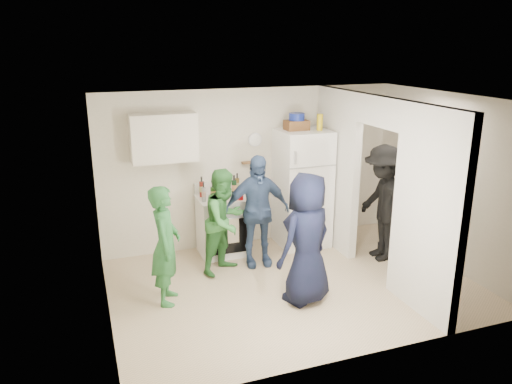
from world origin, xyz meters
TOP-DOWN VIEW (x-y plane):
  - floor at (0.00, 0.00)m, footprint 4.80×4.80m
  - wall_back at (0.00, 1.70)m, footprint 4.80×0.00m
  - wall_front at (0.00, -1.70)m, footprint 4.80×0.00m
  - wall_left at (-2.40, 0.00)m, footprint 0.00×3.40m
  - wall_right at (2.40, 0.00)m, footprint 0.00×3.40m
  - ceiling at (0.00, 0.00)m, footprint 4.80×4.80m
  - partition_pier_back at (1.20, 1.10)m, footprint 0.12×1.20m
  - partition_pier_front at (1.20, -1.10)m, footprint 0.12×1.20m
  - partition_header at (1.20, 0.00)m, footprint 0.12×1.00m
  - stove at (-0.58, 1.37)m, footprint 0.76×0.64m
  - upper_cabinet at (-1.40, 1.52)m, footprint 0.95×0.34m
  - fridge at (0.73, 1.34)m, footprint 0.77×0.75m
  - wicker_basket at (0.63, 1.39)m, footprint 0.35×0.25m
  - blue_bowl at (0.63, 1.39)m, footprint 0.24×0.24m
  - yellow_cup_stack_top at (0.95, 1.24)m, footprint 0.09×0.09m
  - wall_clock at (0.05, 1.68)m, footprint 0.22×0.02m
  - spice_shelf at (0.00, 1.65)m, footprint 0.35×0.08m
  - nook_window at (2.38, 0.20)m, footprint 0.03×0.70m
  - nook_window_frame at (2.36, 0.20)m, footprint 0.04×0.76m
  - nook_valance at (2.34, 0.20)m, footprint 0.04×0.82m
  - yellow_cup_stack_stove at (-0.70, 1.15)m, footprint 0.09×0.09m
  - red_cup at (-0.36, 1.17)m, footprint 0.09×0.09m
  - person_green_left at (-1.67, 0.15)m, footprint 0.51×0.64m
  - person_green_center at (-0.73, 0.76)m, footprint 0.93×0.88m
  - person_denim at (-0.23, 0.82)m, footprint 1.01×0.50m
  - person_navy at (-0.02, -0.42)m, footprint 0.97×0.82m
  - person_nook at (1.61, 0.39)m, footprint 0.77×1.20m
  - bottle_a at (-0.87, 1.50)m, footprint 0.08×0.08m
  - bottle_b at (-0.76, 1.27)m, footprint 0.07×0.07m
  - bottle_c at (-0.64, 1.52)m, footprint 0.08×0.08m
  - bottle_d at (-0.54, 1.34)m, footprint 0.08×0.08m
  - bottle_e at (-0.50, 1.55)m, footprint 0.06×0.06m
  - bottle_f at (-0.40, 1.37)m, footprint 0.08×0.08m
  - bottle_g at (-0.31, 1.50)m, footprint 0.06×0.06m
  - bottle_h at (-0.90, 1.26)m, footprint 0.06×0.06m
  - bottle_i at (-0.55, 1.48)m, footprint 0.06×0.06m

SIDE VIEW (x-z plane):
  - floor at x=0.00m, z-range 0.00..0.00m
  - stove at x=-0.58m, z-range 0.00..0.91m
  - person_green_center at x=-0.73m, z-range 0.00..1.51m
  - person_green_left at x=-1.67m, z-range 0.00..1.53m
  - person_denim at x=-0.23m, z-range 0.00..1.65m
  - person_navy at x=-0.02m, z-range 0.00..1.68m
  - person_nook at x=1.61m, z-range 0.00..1.75m
  - fridge at x=0.73m, z-range 0.00..1.87m
  - red_cup at x=-0.36m, z-range 0.91..1.03m
  - yellow_cup_stack_stove at x=-0.70m, z-range 0.91..1.16m
  - bottle_i at x=-0.55m, z-range 0.91..1.16m
  - bottle_b at x=-0.76m, z-range 0.91..1.18m
  - bottle_c at x=-0.64m, z-range 0.91..1.20m
  - bottle_h at x=-0.90m, z-range 0.91..1.20m
  - bottle_e at x=-0.50m, z-range 0.91..1.21m
  - bottle_d at x=-0.54m, z-range 0.91..1.23m
  - bottle_a at x=-0.87m, z-range 0.91..1.23m
  - bottle_g at x=-0.31m, z-range 0.91..1.23m
  - bottle_f at x=-0.40m, z-range 0.91..1.24m
  - wall_back at x=0.00m, z-range -1.15..3.65m
  - wall_front at x=0.00m, z-range -1.15..3.65m
  - wall_left at x=-2.40m, z-range -0.45..2.95m
  - wall_right at x=2.40m, z-range -0.45..2.95m
  - partition_pier_back at x=1.20m, z-range 0.00..2.50m
  - partition_pier_front at x=1.20m, z-range 0.00..2.50m
  - spice_shelf at x=0.00m, z-range 1.34..1.36m
  - nook_window at x=2.38m, z-range 1.25..2.05m
  - nook_window_frame at x=2.36m, z-range 1.22..2.08m
  - wall_clock at x=0.05m, z-range 1.59..1.81m
  - upper_cabinet at x=-1.40m, z-range 1.50..2.20m
  - wicker_basket at x=0.63m, z-range 1.87..2.02m
  - yellow_cup_stack_top at x=0.95m, z-range 1.87..2.12m
  - nook_valance at x=2.34m, z-range 1.91..2.09m
  - blue_bowl at x=0.63m, z-range 2.02..2.13m
  - partition_header at x=1.20m, z-range 2.10..2.50m
  - ceiling at x=0.00m, z-range 2.50..2.50m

